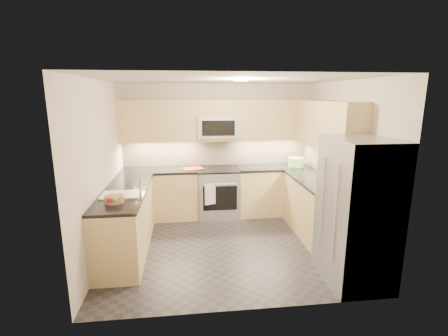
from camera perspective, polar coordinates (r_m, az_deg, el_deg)
floor at (r=5.22m, az=0.46°, el=-13.27°), size 3.60×3.20×0.00m
ceiling at (r=4.70m, az=0.52°, el=15.31°), size 3.60×3.20×0.02m
wall_back at (r=6.37m, az=-1.32°, el=3.34°), size 3.60×0.02×2.50m
wall_front at (r=3.28m, az=4.02°, el=-5.75°), size 3.60×0.02×2.50m
wall_left at (r=4.92m, az=-20.79°, el=-0.30°), size 0.02×3.20×2.50m
wall_right at (r=5.34m, az=20.04°, el=0.73°), size 0.02×3.20×2.50m
base_cab_back_left at (r=6.25m, az=-11.05°, el=-4.62°), size 1.42×0.60×0.90m
base_cab_back_right at (r=6.46m, az=8.67°, el=-3.97°), size 1.42×0.60×0.90m
base_cab_right at (r=5.55m, az=15.93°, el=-7.11°), size 0.60×1.70×0.90m
base_cab_peninsula at (r=5.09m, az=-16.76°, el=-9.03°), size 0.60×2.00×0.90m
countertop_back_left at (r=6.13m, az=-11.23°, el=-0.42°), size 1.42×0.63×0.04m
countertop_back_right at (r=6.34m, az=8.81°, el=0.10°), size 1.42×0.63×0.04m
countertop_right at (r=5.42m, az=16.24°, el=-2.43°), size 0.63×1.70×0.04m
countertop_peninsula at (r=4.94m, az=-17.10°, el=-3.95°), size 0.63×2.00×0.04m
upper_cab_back at (r=6.13m, az=-1.19°, el=8.38°), size 3.60×0.35×0.75m
upper_cab_right at (r=5.43m, az=17.54°, el=7.24°), size 0.35×1.95×0.75m
backsplash_back at (r=6.37m, az=-1.32°, el=2.84°), size 3.60×0.01×0.51m
backsplash_right at (r=5.74m, az=17.97°, el=1.12°), size 0.01×2.30×0.51m
gas_range at (r=6.24m, az=-1.00°, el=-4.38°), size 0.76×0.65×0.91m
range_cooktop at (r=6.12m, az=-1.02°, el=-0.25°), size 0.76×0.65×0.03m
oven_door_glass at (r=5.92m, az=-0.68°, el=-5.35°), size 0.62×0.02×0.45m
oven_handle at (r=5.83m, az=-0.66°, el=-2.89°), size 0.60×0.02×0.02m
microwave at (r=6.11m, az=-1.16°, el=7.20°), size 0.76×0.40×0.40m
microwave_door at (r=5.91m, az=-0.97°, el=7.01°), size 0.60×0.01×0.28m
refrigerator at (r=4.29m, az=22.33°, el=-7.16°), size 0.70×0.90×1.80m
fridge_handle_left at (r=3.96m, az=18.90°, el=-7.77°), size 0.02×0.02×1.20m
fridge_handle_right at (r=4.26m, az=16.84°, el=-6.14°), size 0.02×0.02×1.20m
sink_basin at (r=4.71m, az=-17.60°, el=-5.27°), size 0.52×0.38×0.16m
faucet at (r=4.61m, az=-14.59°, el=-2.88°), size 0.03×0.03×0.28m
utensil_bowl at (r=6.40m, az=12.58°, el=1.02°), size 0.34×0.34×0.17m
cutting_board at (r=6.08m, az=-5.50°, el=-0.09°), size 0.40×0.32×0.01m
fruit_basket at (r=4.40m, az=-18.74°, el=-5.20°), size 0.26×0.26×0.09m
fruit_apple at (r=4.16m, az=-19.46°, el=-5.27°), size 0.07×0.07×0.07m
fruit_pear at (r=4.14m, az=-18.61°, el=-5.31°), size 0.06×0.06×0.06m
dish_towel_check at (r=5.84m, az=-2.46°, el=-4.60°), size 0.20×0.09×0.39m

